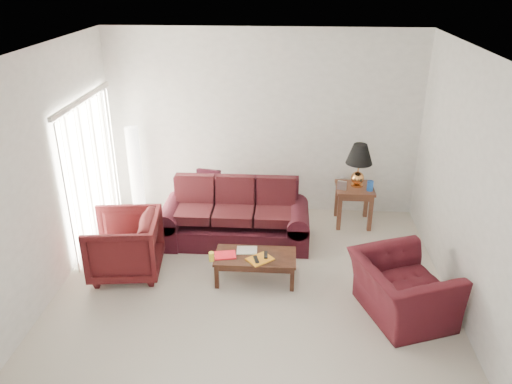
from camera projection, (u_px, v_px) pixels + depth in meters
floor at (251, 294)px, 6.36m from camera, size 5.00×5.00×0.00m
blinds at (92, 173)px, 7.24m from camera, size 0.10×2.00×2.16m
sofa at (234, 214)px, 7.41m from camera, size 2.24×1.02×0.91m
throw_pillow at (208, 181)px, 7.93m from camera, size 0.41×0.26×0.39m
end_table at (353, 205)px, 7.99m from camera, size 0.60×0.60×0.64m
table_lamp at (359, 165)px, 7.75m from camera, size 0.49×0.49×0.69m
clock at (342, 185)px, 7.74m from camera, size 0.15×0.09×0.14m
blue_canister at (370, 186)px, 7.70m from camera, size 0.13×0.13×0.16m
picture_frame at (342, 177)px, 8.02m from camera, size 0.18×0.19×0.05m
floor_lamp at (136, 171)px, 8.17m from camera, size 0.32×0.32×1.52m
armchair_left at (125, 245)px, 6.65m from camera, size 1.03×1.01×0.84m
armchair_right at (402, 289)px, 5.86m from camera, size 1.30×1.38×0.72m
coffee_table at (255, 267)px, 6.59m from camera, size 1.18×0.92×0.37m
magazine_red at (225, 255)px, 6.50m from camera, size 0.31×0.25×0.02m
magazine_white at (247, 250)px, 6.61m from camera, size 0.28×0.21×0.02m
magazine_orange at (260, 259)px, 6.42m from camera, size 0.38×0.38×0.02m
remote_a at (256, 259)px, 6.38m from camera, size 0.09×0.17×0.02m
remote_b at (266, 255)px, 6.48m from camera, size 0.06×0.17×0.02m
yellow_glass at (211, 257)px, 6.37m from camera, size 0.08×0.08×0.12m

